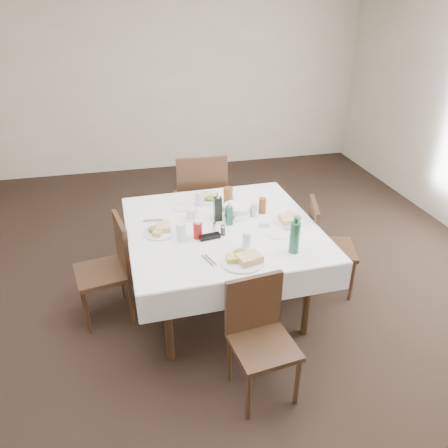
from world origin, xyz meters
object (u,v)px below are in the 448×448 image
Objects in this scene: chair_east at (322,242)px; oil_cruet_dark at (218,208)px; chair_north at (201,196)px; chair_west at (111,263)px; water_n at (199,199)px; ketchup_bottle at (198,230)px; bread_basket at (237,210)px; chair_south at (259,330)px; water_s at (247,240)px; water_e at (255,209)px; green_bottle at (295,237)px; dining_table at (222,234)px; water_w at (181,231)px; oil_cruet_green at (229,215)px; coffee_mug at (191,214)px.

chair_east is 3.33× the size of oil_cruet_dark.
chair_north is 1.27m from chair_west.
ketchup_bottle is at bearing -101.48° from water_n.
chair_west is (-1.79, 0.07, 0.01)m from chair_east.
ketchup_bottle reaches higher than bread_basket.
chair_south is (0.03, -1.90, -0.12)m from chair_north.
water_s is at bearing -74.50° from water_n.
green_bottle is at bearing -80.26° from water_e.
water_s is 0.43× the size of green_bottle.
water_s is (0.10, -0.35, 0.13)m from dining_table.
chair_south is 7.32× the size of water_e.
dining_table is 5.56× the size of green_bottle.
water_w is at bearing 178.38° from ketchup_bottle.
oil_cruet_dark is 0.12m from oil_cruet_green.
ketchup_bottle is 0.53× the size of green_bottle.
chair_north is 3.77× the size of green_bottle.
chair_north is at bearing 132.85° from chair_east.
coffee_mug is at bearing 121.65° from water_s.
oil_cruet_green is (0.17, -0.40, 0.02)m from water_n.
green_bottle is (0.24, -0.67, 0.08)m from bread_basket.
chair_south is 1.38m from water_n.
chair_north is 5.21× the size of oil_cruet_green.
water_e is (0.30, 0.11, 0.13)m from dining_table.
chair_north is 0.92m from oil_cruet_dark.
ketchup_bottle is at bearing -171.66° from chair_east.
water_s is at bearing -24.08° from chair_west.
bread_basket is at bearing 31.04° from water_w.
oil_cruet_dark is (-0.18, -0.06, 0.07)m from bread_basket.
green_bottle is at bearing 47.92° from chair_south.
dining_table is at bearing -38.14° from coffee_mug.
ketchup_bottle reaches higher than chair_east.
chair_east is (0.89, -0.96, -0.11)m from chair_north.
chair_east is at bearing 1.41° from dining_table.
ketchup_bottle is 1.12× the size of coffee_mug.
chair_south is 1.16m from coffee_mug.
oil_cruet_dark is (-0.91, 0.09, 0.39)m from chair_east.
oil_cruet_green is at bearing -53.09° from oil_cruet_dark.
chair_east is 0.82m from bread_basket.
water_e is (0.20, 0.46, -0.00)m from water_s.
chair_west is 4.31× the size of oil_cruet_green.
water_w is (0.54, -0.23, 0.34)m from chair_west.
water_w is 0.60m from bread_basket.
water_s reaches higher than chair_west.
oil_cruet_dark is at bearing 36.47° from water_w.
ketchup_bottle is at bearing -141.16° from bread_basket.
water_n is 0.94× the size of water_w.
water_s is at bearing -85.88° from chair_north.
water_w is at bearing -148.96° from bread_basket.
chair_east is 7.24× the size of water_s.
water_s is 0.86× the size of water_w.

